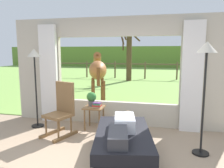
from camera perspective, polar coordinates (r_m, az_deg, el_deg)
back_wall_with_window at (r=5.15m, az=1.15°, el=2.92°), size 5.20×0.12×2.55m
curtain_panel_left at (r=5.62m, az=-16.29°, el=2.54°), size 0.44×0.10×2.40m
curtain_panel_right at (r=4.95m, az=20.32°, el=1.60°), size 0.44×0.10×2.40m
outdoor_pasture_lawn at (r=16.05m, az=9.14°, el=2.10°), size 36.00×21.68×0.02m
distant_hill_ridge at (r=25.79m, az=10.70°, el=7.06°), size 36.00×2.00×2.40m
recliner_sofa at (r=3.80m, az=2.91°, el=-15.20°), size 1.21×1.84×0.42m
reclining_person at (r=3.65m, az=2.81°, el=-11.14°), size 0.45×1.43×0.22m
rocking_chair at (r=4.70m, az=-13.11°, el=-6.55°), size 0.66×0.80×1.12m
side_table at (r=4.95m, az=-4.72°, el=-7.03°), size 0.44×0.44×0.52m
potted_plant at (r=4.97m, az=-5.43°, el=-3.70°), size 0.22×0.22×0.32m
book_stack at (r=4.83m, az=-3.96°, el=-5.59°), size 0.20×0.16×0.11m
floor_lamp_left at (r=5.23m, az=-19.72°, el=4.88°), size 0.32×0.32×1.81m
floor_lamp_right at (r=3.84m, az=23.54°, el=4.76°), size 0.32×0.32×1.91m
horse at (r=7.07m, az=-3.78°, el=3.63°), size 0.92×1.81×1.73m
pasture_tree at (r=13.06m, az=4.37°, el=7.97°), size 1.40×1.05×3.50m
pasture_fence_line at (r=14.24m, az=8.72°, el=4.30°), size 16.10×0.10×1.10m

